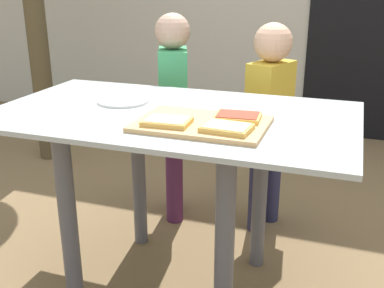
% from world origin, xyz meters
% --- Properties ---
extents(ground_plane, '(16.00, 16.00, 0.00)m').
position_xyz_m(ground_plane, '(0.00, 0.00, 0.00)').
color(ground_plane, brown).
extents(house_door, '(0.90, 0.02, 2.00)m').
position_xyz_m(house_door, '(0.69, 2.34, 1.00)').
color(house_door, black).
rests_on(house_door, ground).
extents(dining_table, '(1.34, 0.78, 0.78)m').
position_xyz_m(dining_table, '(0.00, 0.00, 0.61)').
color(dining_table, '#A1ABA9').
rests_on(dining_table, ground).
extents(cutting_board, '(0.43, 0.30, 0.02)m').
position_xyz_m(cutting_board, '(0.16, -0.13, 0.78)').
color(cutting_board, tan).
rests_on(cutting_board, dining_table).
extents(pizza_slice_near_right, '(0.16, 0.12, 0.02)m').
position_xyz_m(pizza_slice_near_right, '(0.26, -0.19, 0.80)').
color(pizza_slice_near_right, '#D7AD52').
rests_on(pizza_slice_near_right, cutting_board).
extents(pizza_slice_near_left, '(0.16, 0.12, 0.02)m').
position_xyz_m(pizza_slice_near_left, '(0.06, -0.19, 0.80)').
color(pizza_slice_near_left, '#D7AD52').
rests_on(pizza_slice_near_left, cutting_board).
extents(pizza_slice_far_right, '(0.16, 0.13, 0.02)m').
position_xyz_m(pizza_slice_far_right, '(0.27, -0.06, 0.80)').
color(pizza_slice_far_right, '#D7AD52').
rests_on(pizza_slice_far_right, cutting_board).
extents(plate_white_left, '(0.20, 0.20, 0.01)m').
position_xyz_m(plate_white_left, '(-0.24, 0.07, 0.78)').
color(plate_white_left, white).
rests_on(plate_white_left, dining_table).
extents(child_left, '(0.22, 0.27, 1.09)m').
position_xyz_m(child_left, '(-0.24, 0.61, 0.63)').
color(child_left, '#4B2040').
rests_on(child_left, ground).
extents(child_right, '(0.22, 0.27, 1.05)m').
position_xyz_m(child_right, '(0.25, 0.66, 0.62)').
color(child_right, '#282743').
rests_on(child_right, ground).
extents(garden_hose_coil, '(0.34, 0.34, 0.04)m').
position_xyz_m(garden_hose_coil, '(-2.30, 1.95, 0.02)').
color(garden_hose_coil, teal).
rests_on(garden_hose_coil, ground).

